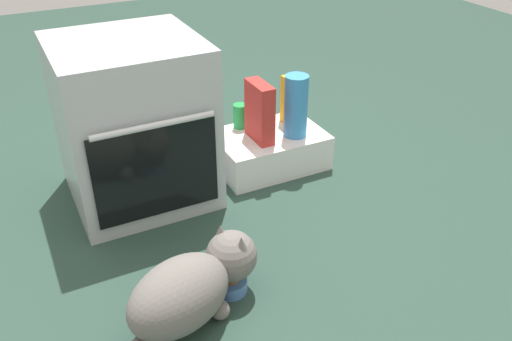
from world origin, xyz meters
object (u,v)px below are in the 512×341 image
object	(u,v)px
food_bowl	(230,284)
soda_can	(240,116)
oven	(134,123)
cereal_box	(260,112)
juice_carton	(291,99)
pantry_cabinet	(269,149)
cat	(190,288)
water_bottle	(296,106)

from	to	relation	value
food_bowl	soda_can	distance (m)	0.98
oven	soda_can	distance (m)	0.56
oven	food_bowl	size ratio (longest dim) A/B	5.85
cereal_box	juice_carton	size ratio (longest dim) A/B	1.17
oven	food_bowl	world-z (taller)	oven
pantry_cabinet	cat	bearing A→B (deg)	-131.91
food_bowl	oven	bearing A→B (deg)	97.34
oven	water_bottle	distance (m)	0.75
pantry_cabinet	food_bowl	xyz separation A→B (m)	(-0.54, -0.72, -0.06)
pantry_cabinet	cat	size ratio (longest dim) A/B	0.68
oven	pantry_cabinet	world-z (taller)	oven
food_bowl	cereal_box	size ratio (longest dim) A/B	0.43
water_bottle	pantry_cabinet	bearing A→B (deg)	148.23
water_bottle	juice_carton	world-z (taller)	water_bottle
cat	water_bottle	size ratio (longest dim) A/B	2.55
pantry_cabinet	food_bowl	distance (m)	0.90
oven	cereal_box	distance (m)	0.57
food_bowl	juice_carton	bearing A→B (deg)	48.90
cereal_box	oven	bearing A→B (deg)	173.91
juice_carton	soda_can	distance (m)	0.27
water_bottle	food_bowl	bearing A→B (deg)	-134.28
food_bowl	cat	xyz separation A→B (m)	(-0.17, -0.06, 0.11)
pantry_cabinet	oven	bearing A→B (deg)	176.89
cereal_box	juice_carton	distance (m)	0.25
oven	cereal_box	world-z (taller)	oven
water_bottle	cereal_box	size ratio (longest dim) A/B	1.07
food_bowl	cat	world-z (taller)	cat
oven	water_bottle	bearing A→B (deg)	-7.66
cat	soda_can	size ratio (longest dim) A/B	6.37
oven	cat	xyz separation A→B (m)	(-0.07, -0.82, -0.22)
cat	soda_can	bearing A→B (deg)	35.51
food_bowl	water_bottle	size ratio (longest dim) A/B	0.41
pantry_cabinet	juice_carton	bearing A→B (deg)	25.74
food_bowl	water_bottle	world-z (taller)	water_bottle
pantry_cabinet	soda_can	distance (m)	0.22
oven	pantry_cabinet	bearing A→B (deg)	-3.11
soda_can	juice_carton	bearing A→B (deg)	-11.09
oven	cereal_box	size ratio (longest dim) A/B	2.54
food_bowl	water_bottle	xyz separation A→B (m)	(0.64, 0.66, 0.29)
water_bottle	cereal_box	world-z (taller)	water_bottle
cat	soda_can	xyz separation A→B (m)	(0.61, 0.91, 0.10)
cereal_box	water_bottle	bearing A→B (deg)	-12.81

